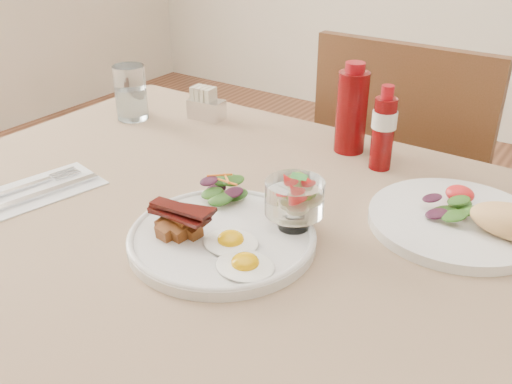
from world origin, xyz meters
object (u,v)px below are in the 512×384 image
object	(u,v)px
ketchup_bottle	(352,111)
hot_sauce_bottle	(383,129)
fruit_cup	(295,198)
water_glass	(131,96)
main_plate	(222,238)
second_plate	(470,220)
chair_far	(406,192)
sugar_caddy	(206,106)
table	(264,273)

from	to	relation	value
ketchup_bottle	hot_sauce_bottle	world-z (taller)	ketchup_bottle
fruit_cup	water_glass	xyz separation A→B (m)	(-0.57, 0.22, -0.01)
hot_sauce_bottle	water_glass	distance (m)	0.58
main_plate	second_plate	distance (m)	0.38
ketchup_bottle	main_plate	bearing A→B (deg)	-90.19
chair_far	water_glass	xyz separation A→B (m)	(-0.52, -0.44, 0.28)
ketchup_bottle	hot_sauce_bottle	bearing A→B (deg)	-25.53
main_plate	sugar_caddy	xyz separation A→B (m)	(-0.35, 0.40, 0.02)
table	water_glass	bearing A→B (deg)	156.19
second_plate	water_glass	xyz separation A→B (m)	(-0.78, 0.06, 0.04)
main_plate	second_plate	xyz separation A→B (m)	(0.29, 0.24, 0.01)
hot_sauce_bottle	sugar_caddy	size ratio (longest dim) A/B	1.92
chair_far	water_glass	bearing A→B (deg)	-139.98
hot_sauce_bottle	water_glass	bearing A→B (deg)	-172.68
table	second_plate	bearing A→B (deg)	32.74
fruit_cup	sugar_caddy	size ratio (longest dim) A/B	1.07
table	fruit_cup	bearing A→B (deg)	4.43
second_plate	ketchup_bottle	world-z (taller)	ketchup_bottle
second_plate	ketchup_bottle	xyz separation A→B (m)	(-0.29, 0.17, 0.07)
sugar_caddy	main_plate	bearing A→B (deg)	-52.71
chair_far	second_plate	bearing A→B (deg)	-61.72
table	ketchup_bottle	distance (m)	0.39
chair_far	sugar_caddy	world-z (taller)	chair_far
hot_sauce_bottle	sugar_caddy	world-z (taller)	hot_sauce_bottle
table	main_plate	world-z (taller)	main_plate
hot_sauce_bottle	chair_far	bearing A→B (deg)	99.39
fruit_cup	water_glass	world-z (taller)	water_glass
chair_far	hot_sauce_bottle	size ratio (longest dim) A/B	5.79
fruit_cup	second_plate	size ratio (longest dim) A/B	0.31
second_plate	water_glass	bearing A→B (deg)	175.76
second_plate	hot_sauce_bottle	bearing A→B (deg)	147.24
fruit_cup	hot_sauce_bottle	size ratio (longest dim) A/B	0.56
ketchup_bottle	hot_sauce_bottle	xyz separation A→B (m)	(0.08, -0.04, -0.01)
table	ketchup_bottle	bearing A→B (deg)	94.19
chair_far	fruit_cup	world-z (taller)	chair_far
second_plate	ketchup_bottle	bearing A→B (deg)	149.24
main_plate	ketchup_bottle	world-z (taller)	ketchup_bottle
table	sugar_caddy	size ratio (longest dim) A/B	15.86
hot_sauce_bottle	water_glass	world-z (taller)	hot_sauce_bottle
ketchup_bottle	sugar_caddy	distance (m)	0.36
second_plate	hot_sauce_bottle	distance (m)	0.25
chair_far	ketchup_bottle	distance (m)	0.45
main_plate	chair_far	bearing A→B (deg)	87.94
table	sugar_caddy	distance (m)	0.51
ketchup_bottle	second_plate	bearing A→B (deg)	-30.76
fruit_cup	sugar_caddy	xyz separation A→B (m)	(-0.43, 0.32, -0.03)
ketchup_bottle	water_glass	distance (m)	0.51
second_plate	water_glass	size ratio (longest dim) A/B	2.39
chair_far	hot_sauce_bottle	bearing A→B (deg)	-80.61
hot_sauce_bottle	water_glass	size ratio (longest dim) A/B	1.31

